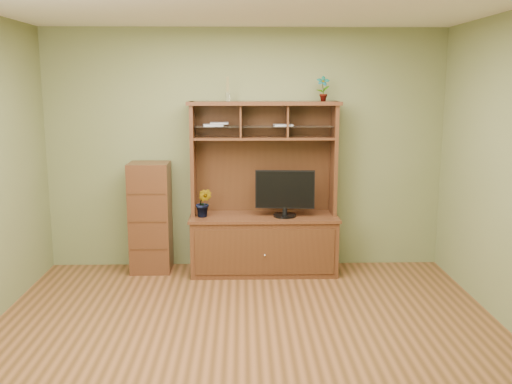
{
  "coord_description": "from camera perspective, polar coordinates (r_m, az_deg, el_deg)",
  "views": [
    {
      "loc": [
        -0.03,
        -4.45,
        2.08
      ],
      "look_at": [
        0.1,
        1.2,
        1.01
      ],
      "focal_mm": 40.0,
      "sensor_mm": 36.0,
      "label": 1
    }
  ],
  "objects": [
    {
      "name": "room",
      "position": [
        4.51,
        -0.93,
        1.39
      ],
      "size": [
        4.54,
        4.04,
        2.74
      ],
      "color": "#503116",
      "rests_on": "ground"
    },
    {
      "name": "top_plant",
      "position": [
        6.32,
        6.72,
        10.24
      ],
      "size": [
        0.15,
        0.11,
        0.27
      ],
      "primitive_type": "imported",
      "rotation": [
        0.0,
        0.0,
        -0.12
      ],
      "color": "#2D6021",
      "rests_on": "media_hutch"
    },
    {
      "name": "reed_diffuser",
      "position": [
        6.26,
        -2.85,
        10.0
      ],
      "size": [
        0.05,
        0.05,
        0.27
      ],
      "color": "silver",
      "rests_on": "media_hutch"
    },
    {
      "name": "orchid_plant",
      "position": [
        6.24,
        -5.25,
        -1.08
      ],
      "size": [
        0.21,
        0.18,
        0.32
      ],
      "primitive_type": "imported",
      "rotation": [
        0.0,
        0.0,
        -0.25
      ],
      "color": "#31531C",
      "rests_on": "media_hutch"
    },
    {
      "name": "magazines",
      "position": [
        6.27,
        -1.84,
        6.77
      ],
      "size": [
        0.99,
        0.19,
        0.04
      ],
      "color": "#B9B9BE",
      "rests_on": "media_hutch"
    },
    {
      "name": "side_cabinet",
      "position": [
        6.49,
        -10.5,
        -2.51
      ],
      "size": [
        0.44,
        0.4,
        1.23
      ],
      "color": "#3F2212",
      "rests_on": "room"
    },
    {
      "name": "media_hutch",
      "position": [
        6.38,
        0.78,
        -3.43
      ],
      "size": [
        1.66,
        0.61,
        1.9
      ],
      "color": "#3F2212",
      "rests_on": "room"
    },
    {
      "name": "monitor",
      "position": [
        6.22,
        2.91,
        -0.03
      ],
      "size": [
        0.65,
        0.25,
        0.51
      ],
      "rotation": [
        0.0,
        0.0,
        -0.08
      ],
      "color": "black",
      "rests_on": "media_hutch"
    }
  ]
}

